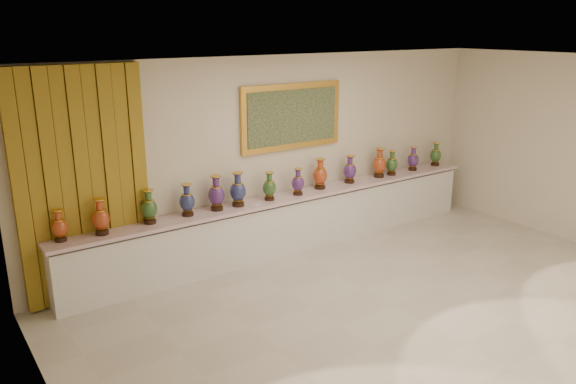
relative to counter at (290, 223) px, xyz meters
name	(u,v)px	position (x,y,z in m)	size (l,w,h in m)	color
ground	(393,305)	(0.00, -2.27, -0.44)	(8.00, 8.00, 0.00)	beige
room	(123,173)	(-2.52, 0.17, 1.16)	(8.00, 8.00, 8.00)	beige
counter	(290,223)	(0.00, 0.00, 0.00)	(7.28, 0.48, 0.90)	white
vase_0	(59,227)	(-3.40, 0.02, 0.64)	(0.22, 0.22, 0.40)	#311B0D
vase_1	(101,218)	(-2.91, -0.03, 0.67)	(0.26, 0.26, 0.47)	#311B0D
vase_2	(149,208)	(-2.26, 0.01, 0.67)	(0.23, 0.23, 0.46)	#311B0D
vase_3	(187,201)	(-1.72, 0.01, 0.67)	(0.26, 0.26, 0.45)	#311B0D
vase_4	(216,195)	(-1.28, 0.00, 0.69)	(0.28, 0.28, 0.50)	#311B0D
vase_5	(238,191)	(-0.93, -0.01, 0.69)	(0.29, 0.29, 0.50)	#311B0D
vase_6	(269,188)	(-0.41, -0.03, 0.66)	(0.24, 0.24, 0.43)	#311B0D
vase_7	(298,183)	(0.10, -0.06, 0.65)	(0.23, 0.23, 0.42)	#311B0D
vase_8	(320,175)	(0.59, 0.02, 0.68)	(0.26, 0.26, 0.49)	#311B0D
vase_9	(350,171)	(1.21, 0.01, 0.67)	(0.23, 0.23, 0.46)	#311B0D
vase_10	(379,164)	(1.86, 0.00, 0.69)	(0.26, 0.26, 0.50)	#311B0D
vase_11	(392,164)	(2.14, -0.03, 0.66)	(0.24, 0.24, 0.43)	#311B0D
vase_12	(413,160)	(2.69, -0.01, 0.66)	(0.21, 0.21, 0.43)	#311B0D
vase_13	(436,155)	(3.31, 0.00, 0.66)	(0.22, 0.22, 0.43)	#311B0D
label_card	(257,205)	(-0.69, -0.14, 0.47)	(0.10, 0.06, 0.00)	white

